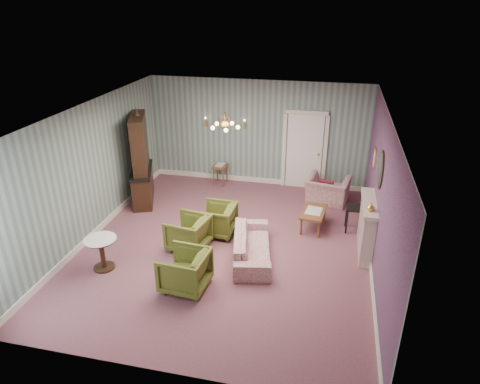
% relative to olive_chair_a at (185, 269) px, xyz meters
% --- Properties ---
extents(floor, '(7.00, 7.00, 0.00)m').
position_rel_olive_chair_a_xyz_m(floor, '(0.38, 1.58, -0.41)').
color(floor, '#7F4A56').
rests_on(floor, ground).
extents(ceiling, '(7.00, 7.00, 0.00)m').
position_rel_olive_chair_a_xyz_m(ceiling, '(0.38, 1.58, 2.49)').
color(ceiling, white).
rests_on(ceiling, ground).
extents(wall_back, '(6.00, 0.00, 6.00)m').
position_rel_olive_chair_a_xyz_m(wall_back, '(0.38, 5.08, 1.04)').
color(wall_back, slate).
rests_on(wall_back, ground).
extents(wall_front, '(6.00, 0.00, 6.00)m').
position_rel_olive_chair_a_xyz_m(wall_front, '(0.38, -1.92, 1.04)').
color(wall_front, slate).
rests_on(wall_front, ground).
extents(wall_left, '(0.00, 7.00, 7.00)m').
position_rel_olive_chair_a_xyz_m(wall_left, '(-2.62, 1.58, 1.04)').
color(wall_left, slate).
rests_on(wall_left, ground).
extents(wall_right, '(0.00, 7.00, 7.00)m').
position_rel_olive_chair_a_xyz_m(wall_right, '(3.38, 1.58, 1.04)').
color(wall_right, slate).
rests_on(wall_right, ground).
extents(wall_right_floral, '(0.00, 7.00, 7.00)m').
position_rel_olive_chair_a_xyz_m(wall_right_floral, '(3.36, 1.58, 1.04)').
color(wall_right_floral, '#A2517B').
rests_on(wall_right_floral, ground).
extents(door, '(1.12, 0.12, 2.16)m').
position_rel_olive_chair_a_xyz_m(door, '(1.68, 5.04, 0.67)').
color(door, white).
rests_on(door, floor).
extents(olive_chair_a, '(0.81, 0.86, 0.82)m').
position_rel_olive_chair_a_xyz_m(olive_chair_a, '(0.00, 0.00, 0.00)').
color(olive_chair_a, '#575C20').
rests_on(olive_chair_a, floor).
extents(olive_chair_b, '(0.85, 0.89, 0.79)m').
position_rel_olive_chair_a_xyz_m(olive_chair_b, '(-0.38, 1.31, -0.01)').
color(olive_chair_b, '#575C20').
rests_on(olive_chair_b, floor).
extents(olive_chair_c, '(0.73, 0.78, 0.78)m').
position_rel_olive_chair_a_xyz_m(olive_chair_c, '(0.05, 2.03, -0.02)').
color(olive_chair_c, '#575C20').
rests_on(olive_chair_c, floor).
extents(sofa_chintz, '(0.89, 1.92, 0.72)m').
position_rel_olive_chair_a_xyz_m(sofa_chintz, '(0.99, 1.26, -0.05)').
color(sofa_chintz, '#8F3952').
rests_on(sofa_chintz, floor).
extents(wingback_chair, '(1.15, 0.86, 0.91)m').
position_rel_olive_chair_a_xyz_m(wingback_chair, '(2.39, 4.20, 0.04)').
color(wingback_chair, '#8F3952').
rests_on(wingback_chair, floor).
extents(dresser, '(0.99, 1.52, 2.40)m').
position_rel_olive_chair_a_xyz_m(dresser, '(-2.27, 3.24, 0.79)').
color(dresser, black).
rests_on(dresser, floor).
extents(fireplace, '(0.30, 1.40, 1.16)m').
position_rel_olive_chair_a_xyz_m(fireplace, '(3.24, 1.98, 0.17)').
color(fireplace, beige).
rests_on(fireplace, floor).
extents(mantel_vase, '(0.15, 0.15, 0.15)m').
position_rel_olive_chair_a_xyz_m(mantel_vase, '(3.22, 1.58, 0.82)').
color(mantel_vase, gold).
rests_on(mantel_vase, fireplace).
extents(oval_mirror, '(0.04, 0.76, 0.84)m').
position_rel_olive_chair_a_xyz_m(oval_mirror, '(3.34, 1.98, 1.44)').
color(oval_mirror, white).
rests_on(oval_mirror, wall_right).
extents(framed_print, '(0.04, 0.34, 0.42)m').
position_rel_olive_chair_a_xyz_m(framed_print, '(3.35, 3.33, 1.19)').
color(framed_print, gold).
rests_on(framed_print, wall_right).
extents(coffee_table, '(0.60, 0.94, 0.45)m').
position_rel_olive_chair_a_xyz_m(coffee_table, '(2.13, 2.73, -0.18)').
color(coffee_table, brown).
rests_on(coffee_table, floor).
extents(side_table_black, '(0.42, 0.42, 0.61)m').
position_rel_olive_chair_a_xyz_m(side_table_black, '(3.03, 2.82, -0.11)').
color(side_table_black, black).
rests_on(side_table_black, floor).
extents(pedestal_table, '(0.63, 0.63, 0.67)m').
position_rel_olive_chair_a_xyz_m(pedestal_table, '(-1.77, 0.23, -0.07)').
color(pedestal_table, black).
rests_on(pedestal_table, floor).
extents(nesting_table, '(0.38, 0.48, 0.61)m').
position_rel_olive_chair_a_xyz_m(nesting_table, '(-0.61, 4.73, -0.11)').
color(nesting_table, brown).
rests_on(nesting_table, floor).
extents(gilt_mirror_back, '(0.28, 0.06, 0.36)m').
position_rel_olive_chair_a_xyz_m(gilt_mirror_back, '(-0.52, 5.04, 1.29)').
color(gilt_mirror_back, gold).
rests_on(gilt_mirror_back, wall_back).
extents(sconce_left, '(0.16, 0.12, 0.30)m').
position_rel_olive_chair_a_xyz_m(sconce_left, '(-1.07, 5.02, 1.29)').
color(sconce_left, gold).
rests_on(sconce_left, wall_back).
extents(sconce_right, '(0.16, 0.12, 0.30)m').
position_rel_olive_chair_a_xyz_m(sconce_right, '(0.03, 5.02, 1.29)').
color(sconce_right, gold).
rests_on(sconce_right, wall_back).
extents(chandelier, '(0.56, 0.56, 0.36)m').
position_rel_olive_chair_a_xyz_m(chandelier, '(0.38, 1.58, 2.22)').
color(chandelier, gold).
rests_on(chandelier, ceiling).
extents(burgundy_cushion, '(0.41, 0.28, 0.39)m').
position_rel_olive_chair_a_xyz_m(burgundy_cushion, '(2.34, 4.05, 0.07)').
color(burgundy_cushion, maroon).
rests_on(burgundy_cushion, wingback_chair).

